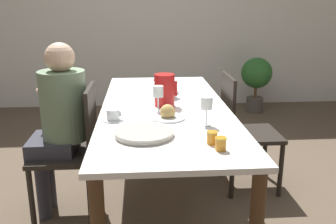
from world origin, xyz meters
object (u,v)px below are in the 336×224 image
at_px(serving_tray, 144,133).
at_px(potted_plant, 256,77).
at_px(chair_opposite, 243,129).
at_px(teacup_across, 172,95).
at_px(teacup_near_person, 113,116).
at_px(jam_jar_amber, 221,143).
at_px(chair_person_side, 74,148).
at_px(jam_jar_red, 212,137).
at_px(wine_glass_juice, 207,105).
at_px(bread_plate, 167,114).
at_px(wine_glass_water, 158,93).
at_px(red_pitcher, 164,90).
at_px(person_seated, 59,116).

bearing_deg(serving_tray, potted_plant, 62.24).
distance_m(chair_opposite, teacup_across, 0.62).
bearing_deg(teacup_near_person, jam_jar_amber, -43.23).
height_order(chair_person_side, jam_jar_red, chair_person_side).
height_order(teacup_across, jam_jar_red, teacup_across).
distance_m(chair_person_side, wine_glass_juice, 0.97).
distance_m(wine_glass_juice, bread_plate, 0.27).
height_order(chair_person_side, wine_glass_water, wine_glass_water).
height_order(red_pitcher, jam_jar_red, red_pitcher).
xyz_separation_m(serving_tray, potted_plant, (1.52, 2.88, -0.28)).
xyz_separation_m(person_seated, serving_tray, (0.55, -0.52, 0.05)).
height_order(chair_person_side, serving_tray, chair_person_side).
bearing_deg(chair_person_side, person_seated, 69.34).
bearing_deg(teacup_across, person_seated, -160.74).
relative_size(teacup_across, serving_tray, 0.41).
bearing_deg(bread_plate, wine_glass_water, 107.41).
bearing_deg(person_seated, teacup_near_person, -122.06).
xyz_separation_m(chair_opposite, teacup_near_person, (-0.95, -0.50, 0.28)).
relative_size(teacup_near_person, jam_jar_amber, 2.00).
bearing_deg(jam_jar_amber, teacup_near_person, 136.77).
distance_m(person_seated, jam_jar_red, 1.12).
bearing_deg(jam_jar_red, wine_glass_water, 111.98).
relative_size(wine_glass_juice, potted_plant, 0.23).
xyz_separation_m(wine_glass_water, jam_jar_red, (0.24, -0.60, -0.09)).
relative_size(wine_glass_water, potted_plant, 0.23).
height_order(teacup_near_person, potted_plant, teacup_near_person).
bearing_deg(chair_opposite, teacup_across, -89.73).
relative_size(teacup_near_person, serving_tray, 0.41).
bearing_deg(jam_jar_red, red_pitcher, 104.74).
height_order(wine_glass_water, serving_tray, wine_glass_water).
distance_m(teacup_across, serving_tray, 0.82).
bearing_deg(chair_person_side, chair_opposite, -76.12).
relative_size(chair_person_side, red_pitcher, 4.09).
bearing_deg(chair_person_side, bread_plate, -106.93).
xyz_separation_m(bread_plate, jam_jar_amber, (0.22, -0.53, 0.01)).
bearing_deg(bread_plate, chair_opposite, 38.54).
relative_size(wine_glass_water, wine_glass_juice, 1.02).
bearing_deg(jam_jar_red, jam_jar_amber, -73.07).
bearing_deg(teacup_across, teacup_near_person, -128.56).
distance_m(chair_opposite, potted_plant, 2.22).
distance_m(wine_glass_water, potted_plant, 2.83).
bearing_deg(red_pitcher, wine_glass_juice, -63.77).
distance_m(wine_glass_water, serving_tray, 0.48).
bearing_deg(chair_opposite, wine_glass_juice, -32.39).
distance_m(bread_plate, jam_jar_amber, 0.57).
bearing_deg(serving_tray, chair_person_side, 133.78).
relative_size(chair_opposite, potted_plant, 1.23).
bearing_deg(jam_jar_amber, teacup_across, 98.41).
relative_size(chair_person_side, wine_glass_juice, 5.36).
height_order(jam_jar_red, potted_plant, jam_jar_red).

